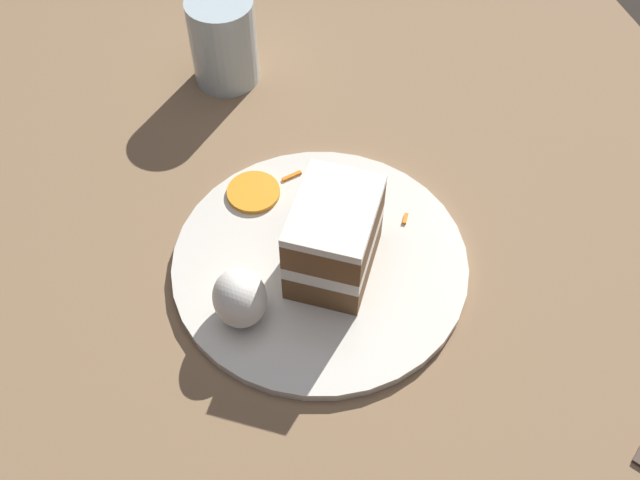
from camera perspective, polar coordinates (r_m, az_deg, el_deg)
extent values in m
plane|color=black|center=(0.81, 1.08, 0.77)|extent=(6.00, 6.00, 0.00)
cube|color=#846647|center=(0.80, 1.09, 1.34)|extent=(1.00, 0.96, 0.03)
cylinder|color=silver|center=(0.75, 0.00, -1.74)|extent=(0.30, 0.30, 0.01)
cube|color=brown|center=(0.73, 1.04, -1.21)|extent=(0.12, 0.12, 0.03)
cube|color=white|center=(0.71, 1.07, -0.04)|extent=(0.12, 0.12, 0.02)
cube|color=brown|center=(0.69, 1.10, 1.21)|extent=(0.12, 0.12, 0.03)
cube|color=white|center=(0.67, 1.13, 2.34)|extent=(0.12, 0.12, 0.01)
ellipsoid|color=white|center=(0.69, -6.13, -4.40)|extent=(0.06, 0.05, 0.06)
cylinder|color=orange|center=(0.80, -5.09, 3.66)|extent=(0.06, 0.06, 0.01)
cube|color=orange|center=(0.78, 6.51, 1.63)|extent=(0.01, 0.01, 0.00)
cube|color=orange|center=(0.78, 3.52, 2.47)|extent=(0.02, 0.01, 0.00)
cube|color=orange|center=(0.81, -2.17, 4.90)|extent=(0.01, 0.02, 0.00)
cube|color=orange|center=(0.79, 0.99, 2.99)|extent=(0.00, 0.01, 0.00)
cube|color=orange|center=(0.78, 2.79, 2.00)|extent=(0.02, 0.02, 0.00)
cylinder|color=silver|center=(0.92, -7.38, 14.81)|extent=(0.08, 0.08, 0.11)
cylinder|color=silver|center=(0.94, -7.16, 13.13)|extent=(0.07, 0.07, 0.04)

